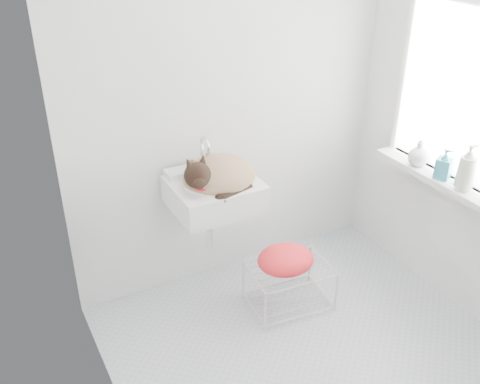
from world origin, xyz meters
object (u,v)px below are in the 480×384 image
cat (217,176)px  wire_rack (289,286)px  sink (214,181)px  bottle_a (462,189)px  bottle_c (417,165)px  bottle_b (441,178)px

cat → wire_rack: bearing=-40.3°
sink → bottle_a: bearing=-31.9°
cat → bottle_c: (1.24, -0.39, -0.04)m
wire_rack → bottle_a: (0.89, -0.45, 0.70)m
bottle_a → bottle_b: bottle_a is taller
wire_rack → bottle_b: 1.16m
wire_rack → bottle_c: bearing=-5.0°
cat → wire_rack: size_ratio=0.94×
bottle_a → sink: bearing=148.1°
cat → bottle_b: size_ratio=2.43×
bottle_b → bottle_a: bearing=-90.0°
sink → bottle_b: (1.25, -0.61, 0.00)m
cat → wire_rack: (0.35, -0.31, -0.74)m
bottle_c → bottle_a: bearing=-90.0°
sink → bottle_c: bearing=-18.1°
wire_rack → bottle_a: bottle_a is taller
cat → sink: bearing=124.9°
cat → bottle_c: bearing=-16.1°
wire_rack → cat: bearing=138.3°
bottle_b → wire_rack: bearing=162.2°
wire_rack → bottle_b: bearing=-17.8°
bottle_a → bottle_b: (0.00, 0.16, 0.00)m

